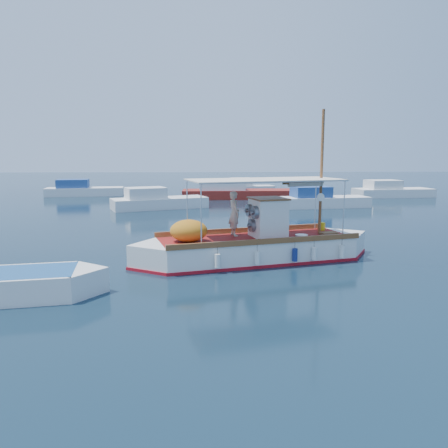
{
  "coord_description": "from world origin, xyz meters",
  "views": [
    {
      "loc": [
        -2.19,
        -15.91,
        4.07
      ],
      "look_at": [
        -1.48,
        0.0,
        1.48
      ],
      "focal_mm": 35.0,
      "sensor_mm": 36.0,
      "label": 1
    }
  ],
  "objects": [
    {
      "name": "bg_boat_e",
      "position": [
        15.32,
        24.27,
        0.49
      ],
      "size": [
        7.43,
        3.36,
        1.8
      ],
      "rotation": [
        0.0,
        0.0,
        0.11
      ],
      "color": "silver",
      "rests_on": "ground"
    },
    {
      "name": "bg_boat_nw",
      "position": [
        -5.75,
        16.5,
        0.49
      ],
      "size": [
        7.33,
        4.73,
        1.8
      ],
      "rotation": [
        0.0,
        0.0,
        0.37
      ],
      "color": "silver",
      "rests_on": "ground"
    },
    {
      "name": "ground",
      "position": [
        0.0,
        0.0,
        0.0
      ],
      "size": [
        160.0,
        160.0,
        0.0
      ],
      "primitive_type": "plane",
      "color": "black",
      "rests_on": "ground"
    },
    {
      "name": "bg_boat_n",
      "position": [
        0.6,
        23.57,
        0.49
      ],
      "size": [
        10.21,
        2.89,
        1.8
      ],
      "rotation": [
        0.0,
        0.0,
        -0.01
      ],
      "color": "maroon",
      "rests_on": "ground"
    },
    {
      "name": "bg_boat_ne",
      "position": [
        6.64,
        16.73,
        0.49
      ],
      "size": [
        7.12,
        3.17,
        1.8
      ],
      "rotation": [
        0.0,
        0.0,
        0.14
      ],
      "color": "silver",
      "rests_on": "ground"
    },
    {
      "name": "bg_boat_far_w",
      "position": [
        -13.97,
        26.73,
        0.49
      ],
      "size": [
        7.44,
        3.34,
        1.8
      ],
      "rotation": [
        0.0,
        0.0,
        0.15
      ],
      "color": "silver",
      "rests_on": "ground"
    },
    {
      "name": "fishing_caique",
      "position": [
        -0.29,
        0.41,
        0.53
      ],
      "size": [
        9.42,
        4.38,
        5.95
      ],
      "rotation": [
        0.0,
        0.0,
        0.26
      ],
      "color": "white",
      "rests_on": "ground"
    },
    {
      "name": "bg_boat_far_n",
      "position": [
        2.18,
        28.56,
        0.49
      ],
      "size": [
        5.3,
        2.71,
        1.8
      ],
      "rotation": [
        0.0,
        0.0,
        0.14
      ],
      "color": "silver",
      "rests_on": "ground"
    }
  ]
}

